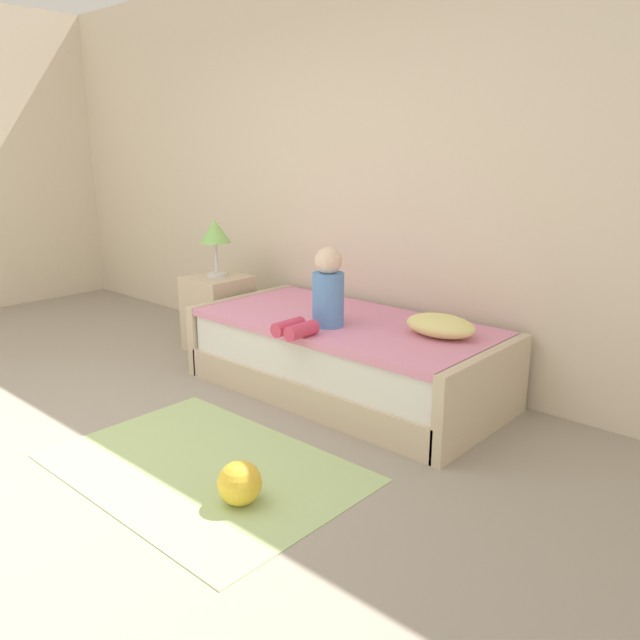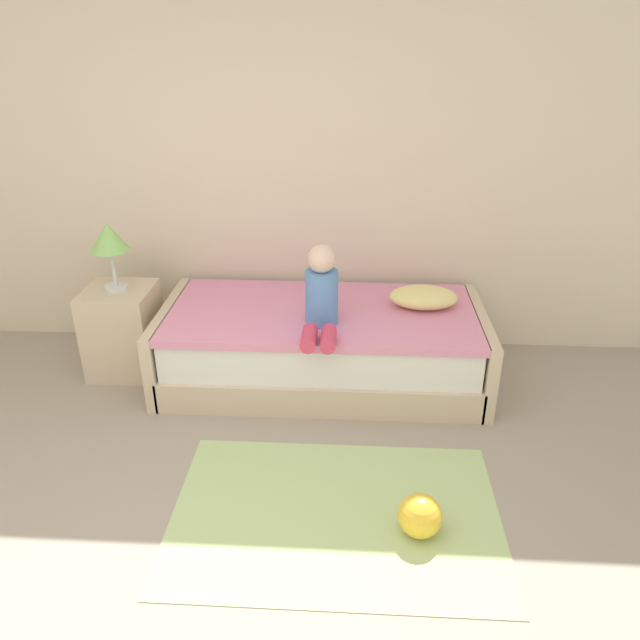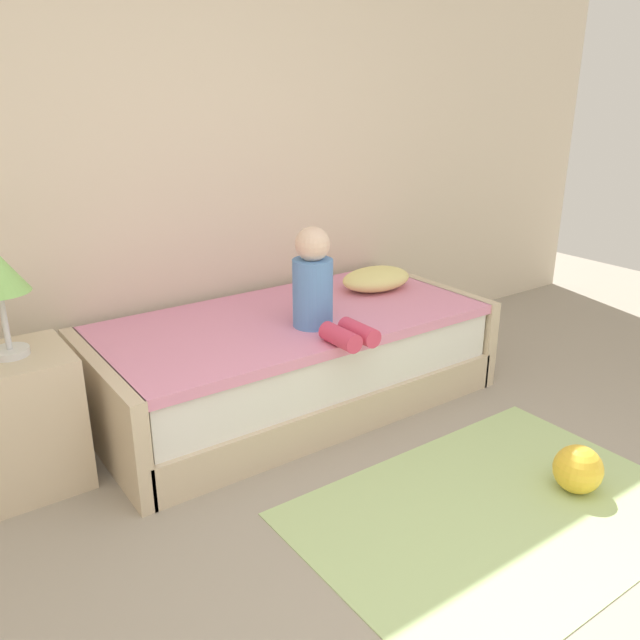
# 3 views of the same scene
# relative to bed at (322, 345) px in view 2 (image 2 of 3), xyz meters

# --- Properties ---
(ground_plane) EXTENTS (9.20, 9.20, 0.00)m
(ground_plane) POSITION_rel_bed_xyz_m (-0.53, -2.00, -0.25)
(ground_plane) COLOR #9E9384
(wall_rear) EXTENTS (7.20, 0.10, 2.90)m
(wall_rear) POSITION_rel_bed_xyz_m (-0.53, 0.60, 1.20)
(wall_rear) COLOR beige
(wall_rear) RESTS_ON ground
(bed) EXTENTS (2.11, 1.00, 0.50)m
(bed) POSITION_rel_bed_xyz_m (0.00, 0.00, 0.00)
(bed) COLOR beige
(bed) RESTS_ON ground
(nightstand) EXTENTS (0.44, 0.44, 0.60)m
(nightstand) POSITION_rel_bed_xyz_m (-1.35, 0.03, 0.05)
(nightstand) COLOR beige
(nightstand) RESTS_ON ground
(table_lamp) EXTENTS (0.24, 0.24, 0.45)m
(table_lamp) POSITION_rel_bed_xyz_m (-1.35, 0.03, 0.69)
(table_lamp) COLOR silver
(table_lamp) RESTS_ON nightstand
(child_figure) EXTENTS (0.20, 0.51, 0.50)m
(child_figure) POSITION_rel_bed_xyz_m (0.01, -0.23, 0.46)
(child_figure) COLOR #598CD1
(child_figure) RESTS_ON bed
(pillow) EXTENTS (0.44, 0.30, 0.13)m
(pillow) POSITION_rel_bed_xyz_m (0.65, 0.10, 0.32)
(pillow) COLOR #F2E58C
(pillow) RESTS_ON bed
(toy_ball) EXTENTS (0.21, 0.21, 0.21)m
(toy_ball) POSITION_rel_bed_xyz_m (0.53, -1.39, -0.14)
(toy_ball) COLOR yellow
(toy_ball) RESTS_ON ground
(area_rug) EXTENTS (1.60, 1.10, 0.01)m
(area_rug) POSITION_rel_bed_xyz_m (0.14, -1.30, -0.24)
(area_rug) COLOR #B2D189
(area_rug) RESTS_ON ground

